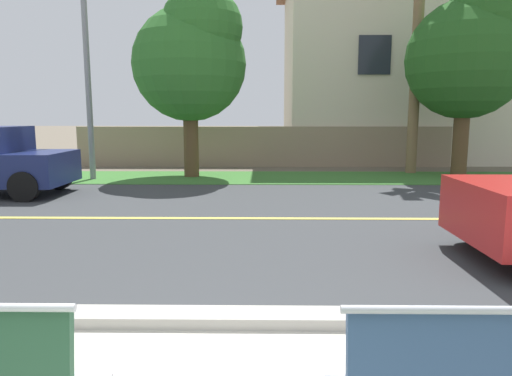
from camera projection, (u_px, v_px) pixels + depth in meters
name	position (u px, v px, depth m)	size (l,w,h in m)	color
ground_plane	(251.00, 203.00, 9.62)	(140.00, 140.00, 0.00)	#665B4C
curb_edge	(236.00, 318.00, 4.03)	(44.00, 0.30, 0.11)	#ADA89E
street_asphalt	(249.00, 219.00, 8.13)	(52.00, 8.00, 0.01)	#383A3D
road_centre_line	(249.00, 218.00, 8.13)	(48.00, 0.14, 0.01)	#E0CC4C
far_verge_grass	(254.00, 177.00, 13.50)	(48.00, 2.80, 0.02)	#38702D
streetlamp	(87.00, 23.00, 12.69)	(0.24, 2.10, 7.54)	gray
shade_tree_far_left	(193.00, 56.00, 13.13)	(3.22, 3.22, 5.31)	brown
shade_tree_left	(471.00, 50.00, 13.12)	(3.36, 3.36, 5.54)	brown
garden_wall	(263.00, 147.00, 16.37)	(13.00, 0.36, 1.40)	gray
house_across_street	(412.00, 65.00, 18.96)	(10.87, 6.91, 7.53)	beige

